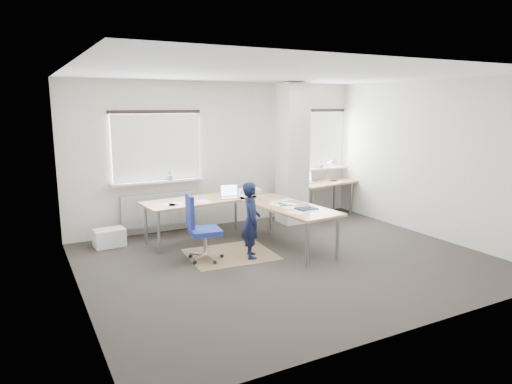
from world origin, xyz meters
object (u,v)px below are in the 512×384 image
desk_side (324,184)px  task_chair (203,242)px  person (251,220)px  desk_main (245,204)px

desk_side → task_chair: size_ratio=1.44×
task_chair → person: (0.72, -0.22, 0.31)m
person → desk_main: bearing=-0.6°
task_chair → person: size_ratio=0.87×
desk_main → task_chair: bearing=-157.9°
desk_side → task_chair: (-3.40, -1.53, -0.39)m
desk_main → desk_side: (2.43, 1.03, -0.01)m
desk_side → task_chair: desk_side is taller
desk_side → person: (-2.68, -1.75, -0.09)m
desk_main → desk_side: desk_side is taller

